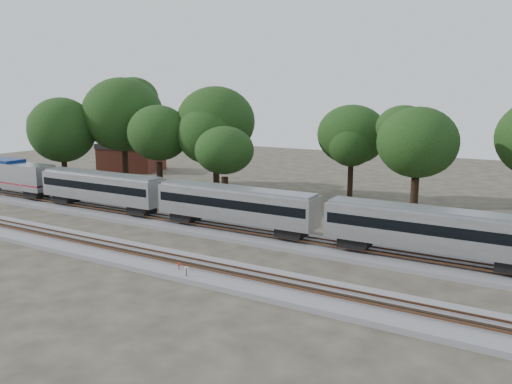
{
  "coord_description": "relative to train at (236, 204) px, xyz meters",
  "views": [
    {
      "loc": [
        27.51,
        -32.78,
        13.1
      ],
      "look_at": [
        5.6,
        5.0,
        4.61
      ],
      "focal_mm": 35.0,
      "sensor_mm": 36.0,
      "label": 1
    }
  ],
  "objects": [
    {
      "name": "track_far",
      "position": [
        -2.88,
        -0.0,
        -2.86
      ],
      "size": [
        160.0,
        5.0,
        0.73
      ],
      "color": "slate",
      "rests_on": "ground"
    },
    {
      "name": "tree_2",
      "position": [
        -19.14,
        11.27,
        5.18
      ],
      "size": [
        8.4,
        8.4,
        11.85
      ],
      "color": "black",
      "rests_on": "ground"
    },
    {
      "name": "switch_stand_white",
      "position": [
        3.39,
        -12.05,
        -2.34
      ],
      "size": [
        0.36,
        0.11,
        1.14
      ],
      "rotation": [
        0.0,
        0.0,
        0.2
      ],
      "color": "#512D19",
      "rests_on": "ground"
    },
    {
      "name": "tree_0",
      "position": [
        -33.98,
        8.15,
        5.25
      ],
      "size": [
        8.47,
        8.47,
        11.94
      ],
      "color": "black",
      "rests_on": "ground"
    },
    {
      "name": "switch_lever",
      "position": [
        2.36,
        -11.75,
        -2.92
      ],
      "size": [
        0.57,
        0.44,
        0.3
      ],
      "primitive_type": "cube",
      "rotation": [
        0.0,
        0.0,
        -0.32
      ],
      "color": "#512D19",
      "rests_on": "ground"
    },
    {
      "name": "brick_building",
      "position": [
        -38.33,
        25.94,
        -0.6
      ],
      "size": [
        11.64,
        9.48,
        4.89
      ],
      "rotation": [
        0.0,
        0.0,
        0.25
      ],
      "color": "brown",
      "rests_on": "ground"
    },
    {
      "name": "tree_3",
      "position": [
        -12.93,
        15.41,
        6.64
      ],
      "size": [
        9.88,
        9.88,
        13.92
      ],
      "color": "black",
      "rests_on": "ground"
    },
    {
      "name": "train",
      "position": [
        0.0,
        0.0,
        0.0
      ],
      "size": [
        85.48,
        2.94,
        4.34
      ],
      "color": "silver",
      "rests_on": "ground"
    },
    {
      "name": "track_near",
      "position": [
        -2.88,
        -10.0,
        -2.86
      ],
      "size": [
        160.0,
        5.0,
        0.73
      ],
      "color": "slate",
      "rests_on": "ground"
    },
    {
      "name": "tree_4",
      "position": [
        -7.48,
        9.28,
        3.74
      ],
      "size": [
        6.94,
        6.94,
        9.79
      ],
      "color": "black",
      "rests_on": "ground"
    },
    {
      "name": "tree_6",
      "position": [
        13.06,
        15.0,
        5.15
      ],
      "size": [
        8.37,
        8.37,
        11.8
      ],
      "color": "black",
      "rests_on": "ground"
    },
    {
      "name": "tree_5",
      "position": [
        3.76,
        21.0,
        5.2
      ],
      "size": [
        8.42,
        8.42,
        11.87
      ],
      "color": "black",
      "rests_on": "ground"
    },
    {
      "name": "ground",
      "position": [
        -2.88,
        -6.0,
        -3.07
      ],
      "size": [
        160.0,
        160.0,
        0.0
      ],
      "primitive_type": "plane",
      "color": "#383328",
      "rests_on": "ground"
    },
    {
      "name": "tree_1",
      "position": [
        -27.84,
        13.86,
        7.3
      ],
      "size": [
        10.55,
        10.55,
        14.87
      ],
      "color": "black",
      "rests_on": "ground"
    },
    {
      "name": "switch_stand_red",
      "position": [
        2.03,
        -11.22,
        -2.45
      ],
      "size": [
        0.3,
        0.13,
        0.97
      ],
      "rotation": [
        0.0,
        0.0,
        -0.34
      ],
      "color": "#512D19",
      "rests_on": "ground"
    }
  ]
}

